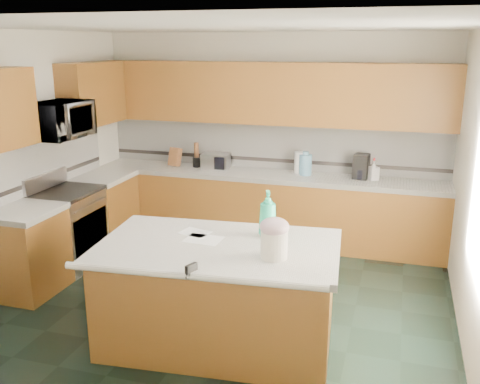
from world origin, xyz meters
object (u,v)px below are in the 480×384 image
(island_base, at_px, (219,297))
(coffee_maker, at_px, (361,166))
(island_top, at_px, (218,248))
(soap_bottle_island, at_px, (268,214))
(knife_block, at_px, (175,157))
(toaster_oven, at_px, (216,161))
(treat_jar, at_px, (274,244))

(island_base, distance_m, coffee_maker, 2.91)
(island_base, relative_size, island_top, 0.95)
(soap_bottle_island, distance_m, knife_block, 3.01)
(soap_bottle_island, relative_size, knife_block, 1.65)
(toaster_oven, bearing_deg, soap_bottle_island, -64.86)
(soap_bottle_island, height_order, coffee_maker, soap_bottle_island)
(island_top, distance_m, soap_bottle_island, 0.53)
(island_top, bearing_deg, knife_block, 115.09)
(toaster_oven, bearing_deg, island_top, -74.27)
(island_top, bearing_deg, treat_jar, -20.91)
(toaster_oven, bearing_deg, island_base, -74.27)
(treat_jar, distance_m, soap_bottle_island, 0.50)
(treat_jar, height_order, knife_block, knife_block)
(island_base, bearing_deg, knife_block, 115.09)
(island_top, height_order, knife_block, knife_block)
(treat_jar, bearing_deg, coffee_maker, 96.77)
(coffee_maker, bearing_deg, island_top, -101.88)
(island_top, relative_size, knife_block, 8.07)
(island_top, bearing_deg, coffee_maker, 64.90)
(knife_block, relative_size, toaster_oven, 0.70)
(island_top, relative_size, treat_jar, 9.04)
(knife_block, bearing_deg, island_top, -52.44)
(treat_jar, height_order, coffee_maker, coffee_maker)
(island_base, height_order, knife_block, knife_block)
(island_base, relative_size, toaster_oven, 5.36)
(treat_jar, xyz_separation_m, toaster_oven, (-1.47, 2.79, -0.01))
(island_base, distance_m, treat_jar, 0.81)
(island_base, xyz_separation_m, knife_block, (-1.55, 2.64, 0.62))
(soap_bottle_island, xyz_separation_m, coffee_maker, (0.61, 2.36, -0.05))
(island_base, height_order, coffee_maker, coffee_maker)
(soap_bottle_island, bearing_deg, knife_block, 107.68)
(island_base, bearing_deg, soap_bottle_island, 36.27)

